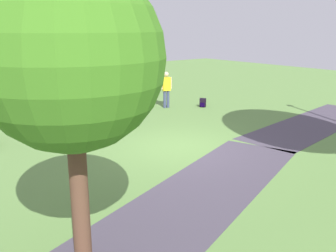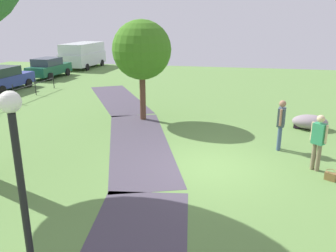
# 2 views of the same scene
# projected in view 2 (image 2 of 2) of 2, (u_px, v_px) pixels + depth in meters

# --- Properties ---
(ground_plane) EXTENTS (48.00, 48.00, 0.00)m
(ground_plane) POSITION_uv_depth(u_px,v_px,m) (210.00, 167.00, 11.25)
(ground_plane) COLOR #5E8642
(footpath_segment_mid) EXTENTS (8.27, 4.75, 0.01)m
(footpath_segment_mid) POSITION_uv_depth(u_px,v_px,m) (139.00, 143.00, 13.38)
(footpath_segment_mid) COLOR #47404D
(footpath_segment_mid) RESTS_ON ground
(footpath_segment_far) EXTENTS (8.00, 5.94, 0.01)m
(footpath_segment_far) POSITION_uv_depth(u_px,v_px,m) (118.00, 98.00, 20.78)
(footpath_segment_far) COLOR #47404D
(footpath_segment_far) RESTS_ON ground
(young_tree_near_path) EXTENTS (2.64, 2.64, 4.51)m
(young_tree_near_path) POSITION_uv_depth(u_px,v_px,m) (142.00, 50.00, 15.61)
(young_tree_near_path) COLOR brown
(young_tree_near_path) RESTS_ON ground
(lamp_post) EXTENTS (0.28, 0.28, 3.71)m
(lamp_post) POSITION_uv_depth(u_px,v_px,m) (23.00, 197.00, 4.67)
(lamp_post) COLOR black
(lamp_post) RESTS_ON ground
(lawn_boulder) EXTENTS (1.08, 1.51, 0.60)m
(lawn_boulder) POSITION_uv_depth(u_px,v_px,m) (310.00, 122.00, 15.02)
(lawn_boulder) COLOR gray
(lawn_boulder) RESTS_ON ground
(woman_with_handbag) EXTENTS (0.41, 0.43, 1.78)m
(woman_with_handbag) POSITION_uv_depth(u_px,v_px,m) (318.00, 138.00, 10.71)
(woman_with_handbag) COLOR #7B6E52
(woman_with_handbag) RESTS_ON ground
(man_near_boulder) EXTENTS (0.51, 0.31, 1.82)m
(man_near_boulder) POSITION_uv_depth(u_px,v_px,m) (281.00, 121.00, 12.40)
(man_near_boulder) COLOR #40567A
(man_near_boulder) RESTS_ON ground
(handbag_on_grass) EXTENTS (0.38, 0.38, 0.31)m
(handbag_on_grass) POSITION_uv_depth(u_px,v_px,m) (331.00, 176.00, 10.26)
(handbag_on_grass) COLOR brown
(handbag_on_grass) RESTS_ON ground
(backpack_by_boulder) EXTENTS (0.32, 0.33, 0.40)m
(backpack_by_boulder) POSITION_uv_depth(u_px,v_px,m) (297.00, 124.00, 15.14)
(backpack_by_boulder) COLOR black
(backpack_by_boulder) RESTS_ON ground
(parked_wagon_silver) EXTENTS (4.29, 2.01, 1.56)m
(parked_wagon_silver) POSITION_uv_depth(u_px,v_px,m) (3.00, 78.00, 22.72)
(parked_wagon_silver) COLOR #2C3890
(parked_wagon_silver) RESTS_ON ground
(parked_hatchback_blue) EXTENTS (4.19, 1.96, 1.56)m
(parked_hatchback_blue) POSITION_uv_depth(u_px,v_px,m) (49.00, 67.00, 27.72)
(parked_hatchback_blue) COLOR #1B563D
(parked_hatchback_blue) RESTS_ON ground
(delivery_van) EXTENTS (5.40, 2.63, 2.30)m
(delivery_van) POSITION_uv_depth(u_px,v_px,m) (83.00, 54.00, 33.18)
(delivery_van) COLOR silver
(delivery_van) RESTS_ON ground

